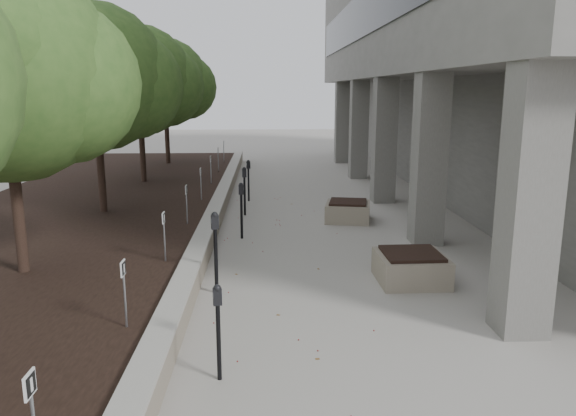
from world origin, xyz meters
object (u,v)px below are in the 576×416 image
object	(u,v)px
parking_meter_3	(241,211)
planter_back	(348,211)
parking_meter_1	(218,333)
crabapple_tree_3	(97,109)
parking_meter_2	(216,253)
planter_front	(411,267)
parking_meter_5	(249,181)
crabapple_tree_4	(140,104)
crabapple_tree_5	(165,101)
crabapple_tree_2	(8,119)
parking_meter_4	(245,191)

from	to	relation	value
parking_meter_3	planter_back	distance (m)	3.43
parking_meter_1	planter_back	xyz separation A→B (m)	(2.89, 8.59, -0.36)
crabapple_tree_3	planter_back	size ratio (longest dim) A/B	4.51
parking_meter_2	parking_meter_3	distance (m)	3.76
parking_meter_3	planter_front	size ratio (longest dim) A/B	1.11
parking_meter_1	parking_meter_5	size ratio (longest dim) A/B	0.93
crabapple_tree_4	crabapple_tree_5	size ratio (longest dim) A/B	1.00
crabapple_tree_2	planter_front	bearing A→B (deg)	2.27
parking_meter_3	parking_meter_5	size ratio (longest dim) A/B	1.02
crabapple_tree_4	parking_meter_5	world-z (taller)	crabapple_tree_4
crabapple_tree_2	crabapple_tree_3	world-z (taller)	same
crabapple_tree_3	parking_meter_1	xyz separation A→B (m)	(3.78, -8.25, -2.48)
crabapple_tree_5	parking_meter_1	bearing A→B (deg)	-78.29
crabapple_tree_3	parking_meter_2	distance (m)	6.68
crabapple_tree_5	parking_meter_1	world-z (taller)	crabapple_tree_5
parking_meter_4	crabapple_tree_2	bearing A→B (deg)	-130.41
crabapple_tree_3	parking_meter_1	size ratio (longest dim) A/B	4.27
crabapple_tree_2	parking_meter_5	world-z (taller)	crabapple_tree_2
crabapple_tree_2	parking_meter_2	distance (m)	4.21
parking_meter_5	crabapple_tree_3	bearing A→B (deg)	-160.94
crabapple_tree_3	planter_front	size ratio (longest dim) A/B	4.31
parking_meter_2	parking_meter_4	bearing A→B (deg)	72.85
crabapple_tree_2	crabapple_tree_4	bearing A→B (deg)	90.00
crabapple_tree_5	parking_meter_4	size ratio (longest dim) A/B	3.82
crabapple_tree_2	parking_meter_5	xyz separation A→B (m)	(3.80, 8.24, -2.44)
crabapple_tree_4	parking_meter_1	world-z (taller)	crabapple_tree_4
crabapple_tree_4	parking_meter_3	xyz separation A→B (m)	(3.77, -6.45, -2.42)
parking_meter_4	parking_meter_5	bearing A→B (deg)	79.61
crabapple_tree_2	parking_meter_4	xyz separation A→B (m)	(3.75, 6.15, -2.41)
crabapple_tree_4	parking_meter_1	bearing A→B (deg)	-74.07
crabapple_tree_2	planter_back	xyz separation A→B (m)	(6.67, 5.34, -2.84)
parking_meter_4	crabapple_tree_4	bearing A→B (deg)	125.22
crabapple_tree_3	parking_meter_4	distance (m)	4.60
parking_meter_4	planter_back	bearing A→B (deg)	-24.50
crabapple_tree_2	parking_meter_4	bearing A→B (deg)	58.63
parking_meter_2	planter_front	size ratio (longest dim) A/B	1.20
crabapple_tree_3	crabapple_tree_5	xyz separation A→B (m)	(0.00, 10.00, 0.00)
crabapple_tree_5	parking_meter_1	size ratio (longest dim) A/B	4.27
crabapple_tree_5	planter_front	bearing A→B (deg)	-64.10
crabapple_tree_2	crabapple_tree_3	xyz separation A→B (m)	(0.00, 5.00, 0.00)
planter_back	crabapple_tree_2	bearing A→B (deg)	-141.31
crabapple_tree_3	parking_meter_5	xyz separation A→B (m)	(3.80, 3.24, -2.44)
crabapple_tree_4	planter_back	world-z (taller)	crabapple_tree_4
parking_meter_3	parking_meter_5	bearing A→B (deg)	79.26
crabapple_tree_2	parking_meter_3	distance (m)	5.72
parking_meter_1	parking_meter_3	distance (m)	6.80
crabapple_tree_4	parking_meter_3	world-z (taller)	crabapple_tree_4
crabapple_tree_2	parking_meter_4	distance (m)	7.60
planter_front	crabapple_tree_2	bearing A→B (deg)	-177.73
parking_meter_4	parking_meter_5	distance (m)	2.09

